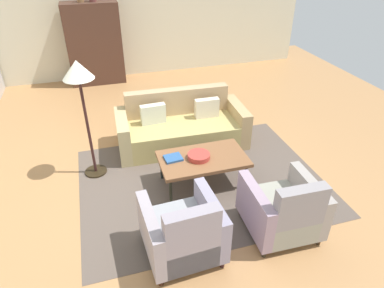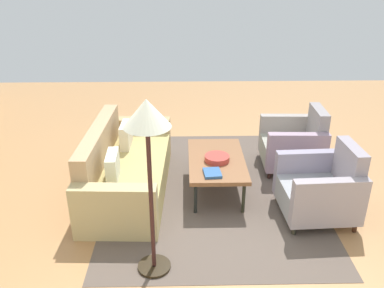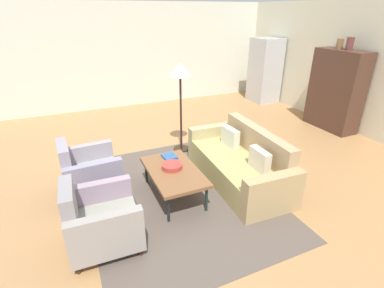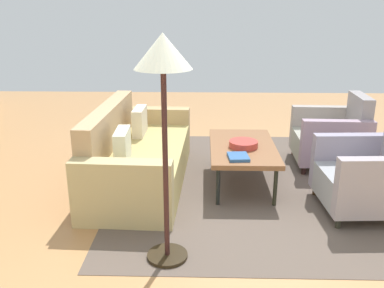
{
  "view_description": "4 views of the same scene",
  "coord_description": "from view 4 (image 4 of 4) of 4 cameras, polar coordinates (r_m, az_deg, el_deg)",
  "views": [
    {
      "loc": [
        -0.84,
        -4.06,
        3.07
      ],
      "look_at": [
        0.3,
        -0.25,
        0.59
      ],
      "focal_mm": 31.92,
      "sensor_mm": 36.0,
      "label": 1
    },
    {
      "loc": [
        -4.12,
        -0.0,
        2.75
      ],
      "look_at": [
        0.17,
        -0.1,
        0.76
      ],
      "focal_mm": 38.03,
      "sensor_mm": 36.0,
      "label": 2
    },
    {
      "loc": [
        3.89,
        -1.65,
        2.58
      ],
      "look_at": [
        0.29,
        -0.06,
        0.75
      ],
      "focal_mm": 27.05,
      "sensor_mm": 36.0,
      "label": 3
    },
    {
      "loc": [
        -3.85,
        0.03,
        1.9
      ],
      "look_at": [
        0.2,
        0.14,
        0.53
      ],
      "focal_mm": 38.9,
      "sensor_mm": 36.0,
      "label": 4
    }
  ],
  "objects": [
    {
      "name": "ground_plane",
      "position": [
        4.29,
        1.8,
        -7.57
      ],
      "size": [
        10.81,
        10.81,
        0.0
      ],
      "primitive_type": "plane",
      "color": "#AE7C4B"
    },
    {
      "name": "area_rug",
      "position": [
        4.68,
        6.15,
        -5.29
      ],
      "size": [
        3.4,
        2.6,
        0.01
      ],
      "primitive_type": "cube",
      "color": "brown",
      "rests_on": "ground"
    },
    {
      "name": "couch",
      "position": [
        4.62,
        -7.91,
        -1.88
      ],
      "size": [
        2.14,
        0.99,
        0.86
      ],
      "rotation": [
        0.0,
        0.0,
        3.1
      ],
      "color": "tan",
      "rests_on": "ground"
    },
    {
      "name": "coffee_table",
      "position": [
        4.54,
        6.96,
        -0.64
      ],
      "size": [
        1.2,
        0.7,
        0.44
      ],
      "color": "black",
      "rests_on": "ground"
    },
    {
      "name": "armchair_left",
      "position": [
        4.29,
        23.38,
        -4.17
      ],
      "size": [
        0.84,
        0.84,
        0.88
      ],
      "rotation": [
        0.0,
        0.0,
        0.05
      ],
      "color": "#292920",
      "rests_on": "ground"
    },
    {
      "name": "armchair_right",
      "position": [
        5.35,
        18.89,
        0.76
      ],
      "size": [
        0.83,
        0.83,
        0.88
      ],
      "rotation": [
        0.0,
        0.0,
        -0.03
      ],
      "color": "black",
      "rests_on": "ground"
    },
    {
      "name": "fruit_bowl",
      "position": [
        4.46,
        7.06,
        -0.02
      ],
      "size": [
        0.31,
        0.31,
        0.07
      ],
      "primitive_type": "cylinder",
      "color": "#B13930",
      "rests_on": "coffee_table"
    },
    {
      "name": "book_stack",
      "position": [
        4.14,
        6.36,
        -1.76
      ],
      "size": [
        0.25,
        0.22,
        0.03
      ],
      "color": "#2A558D",
      "rests_on": "coffee_table"
    },
    {
      "name": "floor_lamp",
      "position": [
        2.86,
        -3.94,
        9.51
      ],
      "size": [
        0.4,
        0.4,
        1.72
      ],
      "color": "black",
      "rests_on": "ground"
    }
  ]
}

